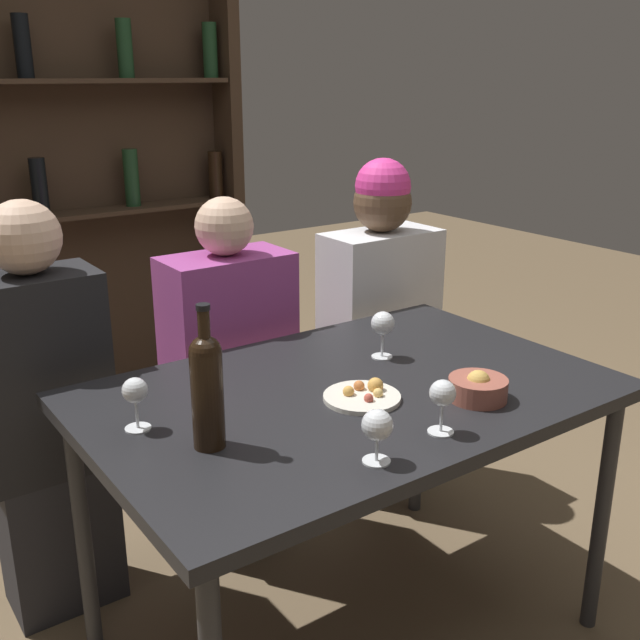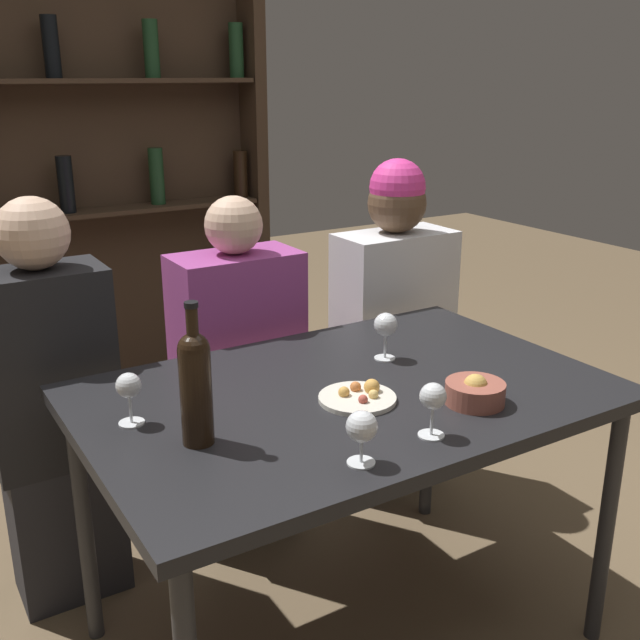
{
  "view_description": "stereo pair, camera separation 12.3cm",
  "coord_description": "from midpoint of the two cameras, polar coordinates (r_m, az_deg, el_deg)",
  "views": [
    {
      "loc": [
        -1.09,
        -1.4,
        1.54
      ],
      "look_at": [
        0.0,
        0.13,
        0.92
      ],
      "focal_mm": 42.0,
      "sensor_mm": 36.0,
      "label": 1
    },
    {
      "loc": [
        -0.98,
        -1.47,
        1.54
      ],
      "look_at": [
        0.0,
        0.13,
        0.92
      ],
      "focal_mm": 42.0,
      "sensor_mm": 36.0,
      "label": 2
    }
  ],
  "objects": [
    {
      "name": "seated_person_center",
      "position": [
        2.51,
        -8.22,
        -5.14
      ],
      "size": [
        0.41,
        0.22,
        1.18
      ],
      "color": "#26262B",
      "rests_on": "ground_plane"
    },
    {
      "name": "food_plate_0",
      "position": [
        1.86,
        1.44,
        -5.78
      ],
      "size": [
        0.19,
        0.19,
        0.04
      ],
      "color": "silver",
      "rests_on": "dining_table"
    },
    {
      "name": "wine_glass_2",
      "position": [
        1.68,
        7.26,
        -5.77
      ],
      "size": [
        0.06,
        0.06,
        0.13
      ],
      "color": "silver",
      "rests_on": "dining_table"
    },
    {
      "name": "dining_table",
      "position": [
        1.95,
        0.43,
        -6.98
      ],
      "size": [
        1.33,
        0.87,
        0.77
      ],
      "color": "black",
      "rests_on": "ground_plane"
    },
    {
      "name": "ground_plane",
      "position": [
        2.34,
        0.39,
        -22.8
      ],
      "size": [
        10.0,
        10.0,
        0.0
      ],
      "primitive_type": "plane",
      "color": "brown"
    },
    {
      "name": "seated_person_right",
      "position": [
        2.81,
        3.28,
        -1.09
      ],
      "size": [
        0.43,
        0.22,
        1.26
      ],
      "color": "#26262B",
      "rests_on": "ground_plane"
    },
    {
      "name": "wine_glass_3",
      "position": [
        1.75,
        -15.88,
        -5.41
      ],
      "size": [
        0.06,
        0.06,
        0.13
      ],
      "color": "silver",
      "rests_on": "dining_table"
    },
    {
      "name": "wine_glass_1",
      "position": [
        2.1,
        3.15,
        -0.4
      ],
      "size": [
        0.07,
        0.07,
        0.14
      ],
      "color": "silver",
      "rests_on": "dining_table"
    },
    {
      "name": "wine_bottle",
      "position": [
        1.61,
        -10.78,
        -4.96
      ],
      "size": [
        0.07,
        0.07,
        0.32
      ],
      "color": "black",
      "rests_on": "dining_table"
    },
    {
      "name": "snack_bowl",
      "position": [
        1.88,
        10.12,
        -5.13
      ],
      "size": [
        0.15,
        0.15,
        0.08
      ],
      "color": "#995142",
      "rests_on": "dining_table"
    },
    {
      "name": "wine_rack_wall",
      "position": [
        3.55,
        -18.66,
        11.79
      ],
      "size": [
        1.47,
        0.21,
        2.34
      ],
      "color": "#38281C",
      "rests_on": "ground_plane"
    },
    {
      "name": "wine_glass_0",
      "position": [
        1.55,
        2.1,
        -8.18
      ],
      "size": [
        0.07,
        0.07,
        0.12
      ],
      "color": "silver",
      "rests_on": "dining_table"
    },
    {
      "name": "seated_person_left",
      "position": [
        2.31,
        -21.56,
        -7.46
      ],
      "size": [
        0.35,
        0.22,
        1.23
      ],
      "color": "#26262B",
      "rests_on": "ground_plane"
    }
  ]
}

